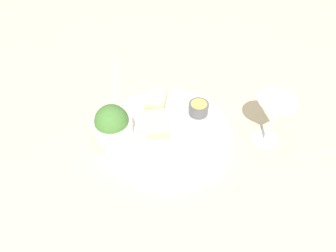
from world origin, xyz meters
The scene contains 8 objects.
ground_plane centered at (0.00, 0.00, 0.00)m, with size 4.00×4.00×0.00m, color #C6B289.
dinner_plate centered at (0.00, 0.00, 0.01)m, with size 0.34×0.34×0.01m.
salad_bowl centered at (0.06, -0.13, 0.06)m, with size 0.10×0.10×0.10m.
sauce_ramekin centered at (-0.09, 0.06, 0.03)m, with size 0.05×0.05×0.03m.
cheese_toast_near centered at (-0.01, -0.03, 0.03)m, with size 0.11×0.09×0.03m.
cheese_toast_far centered at (-0.09, -0.07, 0.03)m, with size 0.09×0.07×0.03m.
wine_glass centered at (-0.07, 0.25, 0.10)m, with size 0.09×0.09×0.14m.
fork centered at (-0.16, -0.23, 0.00)m, with size 0.18×0.09×0.01m.
Camera 1 is at (0.54, 0.18, 0.65)m, focal length 35.00 mm.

